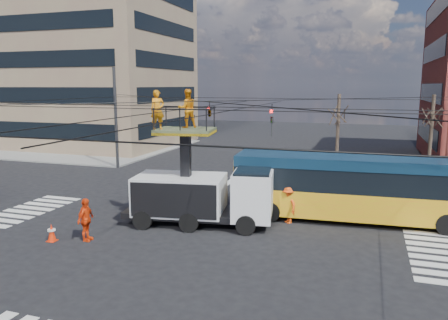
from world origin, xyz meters
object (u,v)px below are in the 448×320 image
traffic_cone (52,232)px  worker_ground (86,220)px  city_bus (361,187)px  flagger (288,205)px  utility_truck (202,182)px

traffic_cone → worker_ground: (1.38, 0.52, 0.55)m
city_bus → worker_ground: city_bus is taller
city_bus → traffic_cone: (-12.46, -7.08, -1.34)m
traffic_cone → worker_ground: bearing=20.6°
city_bus → traffic_cone: size_ratio=16.02×
flagger → city_bus: bearing=73.2°
traffic_cone → flagger: 10.81m
worker_ground → flagger: bearing=-59.7°
city_bus → utility_truck: bearing=-161.6°
traffic_cone → flagger: bearing=31.9°
traffic_cone → flagger: (9.17, 5.70, 0.52)m
utility_truck → worker_ground: size_ratio=3.89×
utility_truck → city_bus: size_ratio=0.59×
worker_ground → city_bus: bearing=-62.8°
city_bus → flagger: (-3.30, -1.37, -0.82)m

